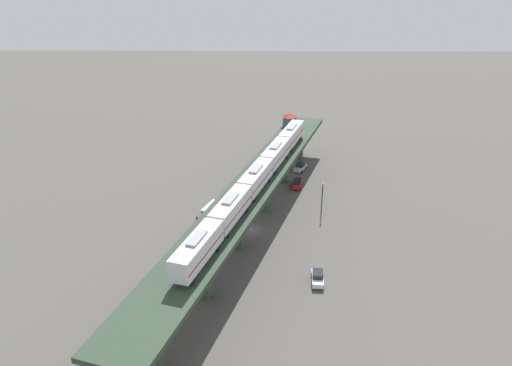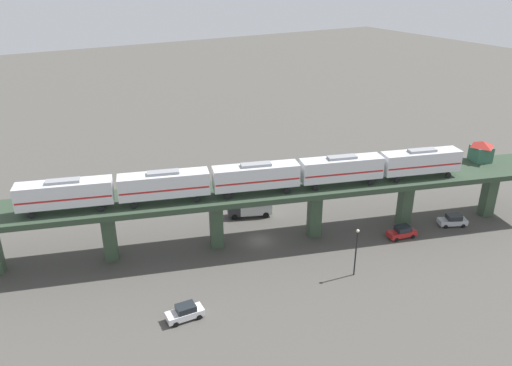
# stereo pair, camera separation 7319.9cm
# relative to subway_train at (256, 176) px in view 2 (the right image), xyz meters

# --- Properties ---
(ground_plane) EXTENTS (400.00, 400.00, 0.00)m
(ground_plane) POSITION_rel_subway_train_xyz_m (1.06, -1.28, -11.28)
(ground_plane) COLOR #4C4944
(elevated_viaduct) EXTENTS (35.55, 90.30, 8.74)m
(elevated_viaduct) POSITION_rel_subway_train_xyz_m (1.00, -1.47, -3.81)
(elevated_viaduct) COLOR #2C3D2C
(elevated_viaduct) RESTS_ON ground
(subway_train) EXTENTS (21.35, 60.38, 4.45)m
(subway_train) POSITION_rel_subway_train_xyz_m (0.00, 0.00, 0.00)
(subway_train) COLOR silver
(subway_train) RESTS_ON elevated_viaduct
(signal_hut) EXTENTS (4.04, 4.04, 3.40)m
(signal_hut) POSITION_rel_subway_train_xyz_m (-7.84, -37.69, -0.74)
(signal_hut) COLOR #33604C
(signal_hut) RESTS_ON elevated_viaduct
(street_car_red) EXTENTS (2.60, 4.66, 1.89)m
(street_car_red) POSITION_rel_subway_train_xyz_m (-8.95, -20.48, -10.34)
(street_car_red) COLOR #AD1E1E
(street_car_red) RESTS_ON ground
(street_car_silver) EXTENTS (3.55, 4.74, 1.89)m
(street_car_silver) POSITION_rel_subway_train_xyz_m (-10.31, -30.20, -10.34)
(street_car_silver) COLOR #B7BABF
(street_car_silver) RESTS_ON ground
(street_car_white) EXTENTS (2.15, 4.50, 1.89)m
(street_car_white) POSITION_rel_subway_train_xyz_m (-9.93, 15.43, -10.34)
(street_car_white) COLOR silver
(street_car_white) RESTS_ON ground
(delivery_truck) EXTENTS (4.78, 7.52, 3.20)m
(delivery_truck) POSITION_rel_subway_train_xyz_m (8.85, -4.10, -9.52)
(delivery_truck) COLOR #333338
(delivery_truck) RESTS_ON ground
(street_lamp) EXTENTS (0.44, 0.44, 6.94)m
(street_lamp) POSITION_rel_subway_train_xyz_m (-12.96, -7.65, -7.17)
(street_lamp) COLOR black
(street_lamp) RESTS_ON ground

